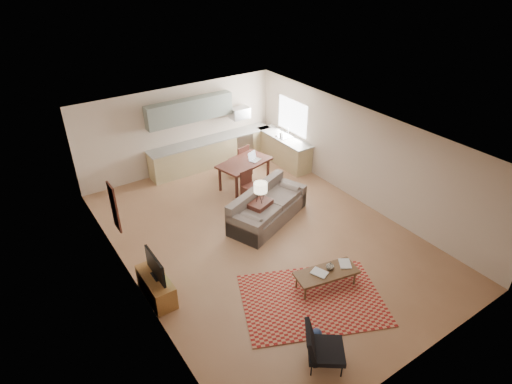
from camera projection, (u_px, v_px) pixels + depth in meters
room at (263, 190)px, 10.04m from camera, size 9.00×9.00×9.00m
kitchen_counter_back at (212, 152)px, 13.91m from camera, size 4.26×0.64×0.92m
kitchen_counter_right at (284, 150)px, 14.04m from camera, size 0.64×2.26×0.92m
kitchen_range at (241, 144)px, 14.44m from camera, size 0.62×0.62×0.90m
kitchen_microwave at (240, 113)px, 13.89m from camera, size 0.62×0.40×0.35m
upper_cabinets at (190, 110)px, 12.96m from camera, size 2.80×0.34×0.70m
window_right at (292, 116)px, 13.63m from camera, size 0.02×1.40×1.05m
wall_art_left at (115, 207)px, 9.04m from camera, size 0.06×0.42×1.10m
triptych at (176, 118)px, 12.97m from camera, size 1.70×0.04×0.50m
rug at (312, 300)px, 8.84m from camera, size 3.41×2.96×0.02m
sofa at (268, 206)px, 11.13m from camera, size 2.73×1.93×0.87m
coffee_table at (326, 279)px, 9.10m from camera, size 1.45×0.81×0.41m
book_a at (317, 276)px, 8.85m from camera, size 0.47×0.50×0.03m
book_b at (339, 264)px, 9.20m from camera, size 0.54×0.55×0.03m
vase at (330, 266)px, 9.03m from camera, size 0.18×0.18×0.18m
armchair at (326, 347)px, 7.33m from camera, size 1.01×1.01×0.82m
tv_credenza at (156, 287)px, 8.81m from camera, size 0.44×1.14×0.53m
tv at (155, 266)px, 8.56m from camera, size 0.09×0.88×0.53m
console_table at (260, 213)px, 10.99m from camera, size 0.71×0.58×0.71m
table_lamp at (261, 192)px, 10.67m from camera, size 0.47×0.47×0.56m
dining_table at (244, 174)px, 12.73m from camera, size 1.76×1.28×0.80m
dining_chair_near at (251, 186)px, 12.01m from camera, size 0.49×0.51×0.89m
dining_chair_far at (239, 159)px, 13.38m from camera, size 0.57×0.58×0.98m
laptop at (255, 156)px, 12.53m from camera, size 0.41×0.36×0.25m
soap_bottle at (281, 134)px, 13.73m from camera, size 0.11×0.11×0.19m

